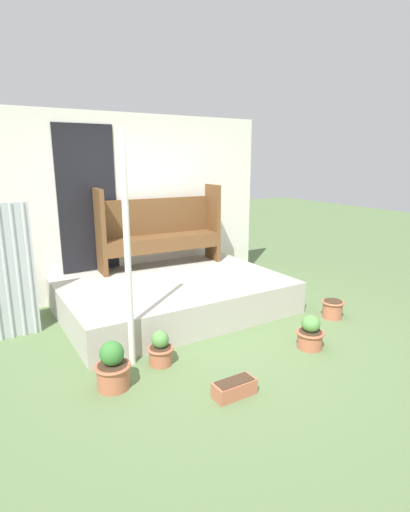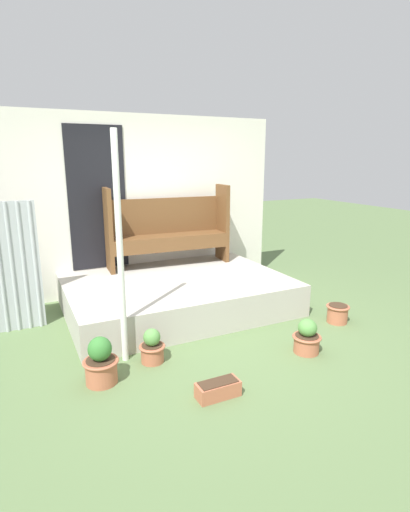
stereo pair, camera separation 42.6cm
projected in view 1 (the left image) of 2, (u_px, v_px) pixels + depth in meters
ground_plane at (208, 339)px, 4.50m from camera, size 24.00×24.00×0.00m
porch_slab at (173, 295)px, 5.32m from camera, size 2.84×2.01×0.42m
house_wall at (138, 205)px, 5.90m from camera, size 4.04×0.08×2.60m
support_post at (127, 254)px, 3.70m from camera, size 0.06×0.06×2.25m
bench at (159, 227)px, 5.85m from camera, size 1.82×0.51×1.17m
flower_pot_left at (113, 368)px, 3.50m from camera, size 0.32×0.32×0.44m
flower_pot_middle at (160, 350)px, 3.92m from camera, size 0.26×0.26×0.35m
flower_pot_right at (310, 334)px, 4.26m from camera, size 0.30×0.30×0.37m
flower_pot_far_right at (332, 308)px, 5.08m from camera, size 0.28×0.28×0.23m
planter_box_rect at (234, 388)px, 3.42m from camera, size 0.38×0.17×0.14m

